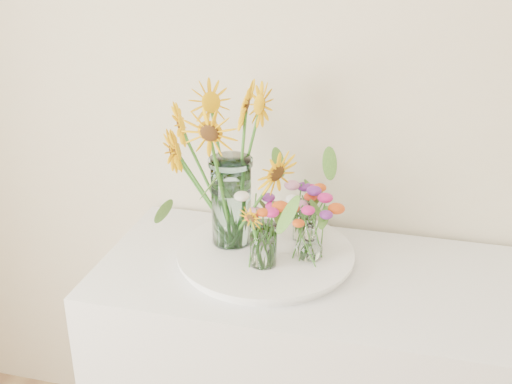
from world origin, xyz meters
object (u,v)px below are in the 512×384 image
(small_vase_a, at_px, (263,245))
(small_vase_c, at_px, (304,222))
(small_vase_b, at_px, (309,242))
(tray, at_px, (266,256))
(mason_jar, at_px, (231,202))

(small_vase_a, relative_size, small_vase_c, 1.05)
(small_vase_a, height_order, small_vase_b, small_vase_a)
(tray, relative_size, small_vase_c, 4.00)
(small_vase_a, bearing_deg, small_vase_c, 65.21)
(small_vase_a, distance_m, small_vase_c, 0.20)
(mason_jar, distance_m, small_vase_c, 0.23)
(tray, bearing_deg, mason_jar, 164.37)
(tray, distance_m, small_vase_c, 0.16)
(small_vase_a, bearing_deg, small_vase_b, 28.96)
(small_vase_b, bearing_deg, mason_jar, 170.16)
(mason_jar, height_order, small_vase_b, mason_jar)
(tray, height_order, mason_jar, mason_jar)
(tray, xyz_separation_m, small_vase_b, (0.13, -0.01, 0.07))
(mason_jar, xyz_separation_m, small_vase_c, (0.21, 0.07, -0.07))
(tray, bearing_deg, small_vase_c, 47.68)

